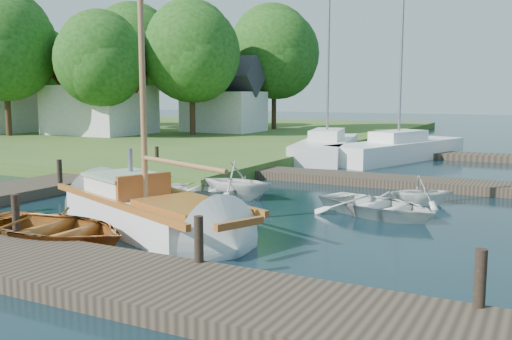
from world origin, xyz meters
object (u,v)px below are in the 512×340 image
at_px(tender_b, 237,178).
at_px(house_c, 224,102).
at_px(mooring_post_5, 157,157).
at_px(tree_2, 101,59).
at_px(tree_3, 192,52).
at_px(mooring_post_3, 480,278).
at_px(dinghy, 50,224).
at_px(tree_4, 134,51).
at_px(tree_7, 274,52).
at_px(tree_1, 5,46).
at_px(sailboat, 154,216).
at_px(mooring_post_4, 60,172).
at_px(mooring_post_1, 16,214).
at_px(mooring_post_2, 199,239).
at_px(house_a, 100,97).
at_px(tender_a, 199,187).
at_px(tender_d, 422,188).
at_px(tree_5, 39,65).
at_px(marina_boat_0, 327,146).
at_px(marina_boat_1, 398,148).
at_px(tender_c, 378,202).

relative_size(tender_b, house_c, 0.45).
bearing_deg(mooring_post_5, tree_2, 140.55).
bearing_deg(tree_3, tree_2, -135.00).
distance_m(mooring_post_3, dinghy, 8.66).
relative_size(tree_4, tree_7, 1.03).
bearing_deg(tree_1, sailboat, -32.82).
xyz_separation_m(mooring_post_4, sailboat, (5.66, -2.56, -0.36)).
bearing_deg(mooring_post_4, tree_1, 144.67).
xyz_separation_m(house_c, tree_1, (-10.00, -9.95, 3.51)).
distance_m(mooring_post_1, mooring_post_2, 4.50).
relative_size(mooring_post_3, mooring_post_5, 1.00).
height_order(mooring_post_2, house_a, house_a).
xyz_separation_m(mooring_post_3, tree_7, (-18.00, 31.05, 5.50)).
height_order(sailboat, tree_3, tree_3).
bearing_deg(tree_4, mooring_post_5, -48.66).
distance_m(tender_a, tender_d, 6.62).
relative_size(tree_5, tree_7, 0.86).
xyz_separation_m(mooring_post_2, tender_b, (-3.14, 6.91, -0.08)).
distance_m(marina_boat_0, house_c, 13.74).
bearing_deg(mooring_post_1, tree_7, 106.16).
xyz_separation_m(mooring_post_3, marina_boat_1, (-5.74, 19.27, -0.13)).
distance_m(mooring_post_2, sailboat, 3.76).
bearing_deg(tree_5, tree_2, -26.57).
bearing_deg(mooring_post_4, house_c, 107.65).
bearing_deg(mooring_post_2, tree_1, 146.23).
xyz_separation_m(marina_boat_1, tree_1, (-24.26, -2.22, 5.52)).
relative_size(mooring_post_3, marina_boat_0, 0.07).
distance_m(tender_c, house_c, 26.60).
distance_m(tender_d, tree_3, 23.44).
distance_m(sailboat, tender_b, 4.50).
bearing_deg(house_c, mooring_post_3, -53.47).
relative_size(dinghy, tender_d, 2.20).
bearing_deg(sailboat, mooring_post_2, -17.78).
bearing_deg(marina_boat_1, tree_4, 89.21).
distance_m(dinghy, tree_5, 37.07).
xyz_separation_m(tender_d, tree_4, (-25.55, 18.59, 5.89)).
distance_m(marina_boat_0, tree_5, 27.97).
xyz_separation_m(mooring_post_1, tree_1, (-21.00, 17.05, 5.39)).
bearing_deg(mooring_post_5, tree_1, 157.47).
distance_m(tree_1, tree_2, 6.38).
relative_size(sailboat, house_a, 1.56).
xyz_separation_m(tree_3, tree_4, (-8.00, 4.00, 0.56)).
distance_m(mooring_post_3, marina_boat_1, 20.10).
bearing_deg(mooring_post_2, tree_7, 113.50).
bearing_deg(tender_a, house_a, 39.43).
height_order(tender_a, tree_2, tree_2).
distance_m(mooring_post_4, sailboat, 6.22).
height_order(mooring_post_3, tree_3, tree_3).
bearing_deg(tender_a, tree_5, 45.25).
bearing_deg(tender_d, dinghy, 109.35).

